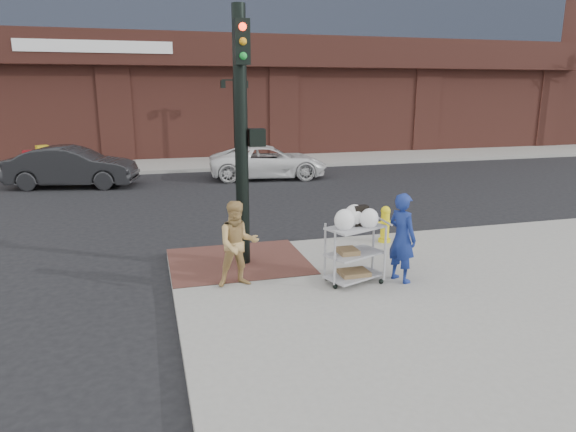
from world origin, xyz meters
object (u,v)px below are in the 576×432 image
object	(u,v)px
utility_cart	(355,248)
fire_hydrant	(385,224)
sedan_dark	(72,167)
lamp_post	(235,111)
traffic_signal_pole	(243,131)
pedestrian_tan	(238,244)
minivan_white	(268,162)
woman_blue	(402,238)

from	to	relation	value
utility_cart	fire_hydrant	xyz separation A→B (m)	(1.69, 2.21, -0.22)
sedan_dark	fire_hydrant	world-z (taller)	sedan_dark
lamp_post	utility_cart	xyz separation A→B (m)	(-0.75, -16.84, -1.82)
fire_hydrant	sedan_dark	bearing A→B (deg)	127.91
utility_cart	traffic_signal_pole	bearing A→B (deg)	137.03
traffic_signal_pole	sedan_dark	world-z (taller)	traffic_signal_pole
traffic_signal_pole	utility_cart	distance (m)	3.11
pedestrian_tan	utility_cart	xyz separation A→B (m)	(2.07, -0.41, -0.13)
sedan_dark	fire_hydrant	bearing A→B (deg)	-130.60
sedan_dark	utility_cart	xyz separation A→B (m)	(6.27, -12.44, 0.03)
lamp_post	sedan_dark	size ratio (longest dim) A/B	0.85
traffic_signal_pole	fire_hydrant	bearing A→B (deg)	9.99
fire_hydrant	pedestrian_tan	bearing A→B (deg)	-154.49
pedestrian_tan	minivan_white	bearing A→B (deg)	72.21
woman_blue	utility_cart	distance (m)	0.89
traffic_signal_pole	utility_cart	world-z (taller)	traffic_signal_pole
pedestrian_tan	utility_cart	world-z (taller)	pedestrian_tan
minivan_white	sedan_dark	bearing A→B (deg)	97.07
minivan_white	utility_cart	bearing A→B (deg)	-179.27
pedestrian_tan	fire_hydrant	xyz separation A→B (m)	(3.77, 1.80, -0.35)
traffic_signal_pole	pedestrian_tan	xyz separation A→B (m)	(-0.35, -1.20, -1.90)
traffic_signal_pole	sedan_dark	xyz separation A→B (m)	(-4.55, 10.83, -2.06)
traffic_signal_pole	sedan_dark	distance (m)	11.93
pedestrian_tan	sedan_dark	bearing A→B (deg)	107.32
woman_blue	sedan_dark	xyz separation A→B (m)	(-7.13, 12.59, -0.21)
pedestrian_tan	fire_hydrant	distance (m)	4.19
woman_blue	fire_hydrant	distance (m)	2.54
woman_blue	utility_cart	world-z (taller)	woman_blue
woman_blue	sedan_dark	world-z (taller)	woman_blue
woman_blue	pedestrian_tan	size ratio (longest dim) A/B	1.06
lamp_post	woman_blue	size ratio (longest dim) A/B	2.41
woman_blue	minivan_white	xyz separation A→B (m)	(0.49, 12.61, -0.30)
pedestrian_tan	sedan_dark	distance (m)	12.74
lamp_post	woman_blue	bearing A→B (deg)	-89.62
lamp_post	pedestrian_tan	size ratio (longest dim) A/B	2.56
pedestrian_tan	utility_cart	size ratio (longest dim) A/B	1.09
lamp_post	woman_blue	distance (m)	17.07
sedan_dark	minivan_white	size ratio (longest dim) A/B	0.96
woman_blue	sedan_dark	size ratio (longest dim) A/B	0.35
woman_blue	utility_cart	size ratio (longest dim) A/B	1.16
sedan_dark	minivan_white	xyz separation A→B (m)	(7.62, 0.02, -0.10)
pedestrian_tan	sedan_dark	xyz separation A→B (m)	(-4.20, 12.03, -0.16)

